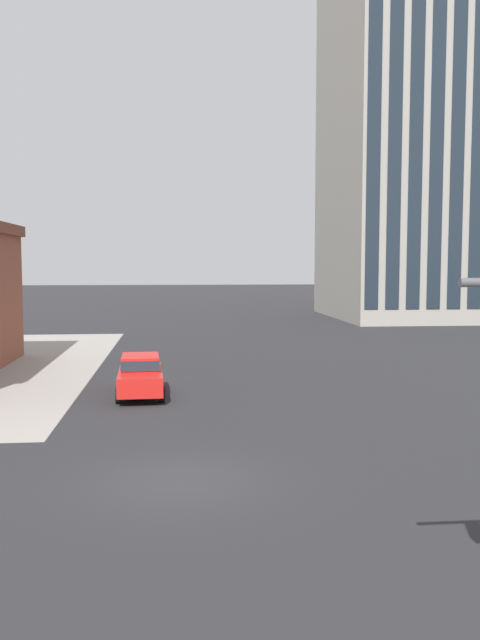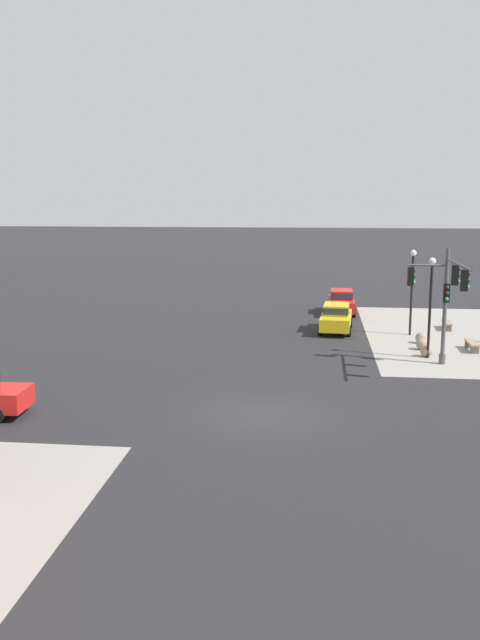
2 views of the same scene
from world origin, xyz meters
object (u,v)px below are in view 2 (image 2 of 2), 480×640
(street_lamp_mid_sidewalk, at_px, (412,282))
(street_lamp_corner_near, at_px, (431,295))
(traffic_signal_main, at_px, (445,293))
(bollard_sphere_curb_c, at_px, (421,338))
(bench_mid_block, at_px, (447,324))
(bollard_sphere_curb_a, at_px, (426,351))
(car_cross_eastbound, at_px, (336,317))
(car_main_northbound_far, at_px, (341,301))
(bollard_sphere_curb_b, at_px, (422,344))
(bench_near_signal, at_px, (472,345))

(street_lamp_mid_sidewalk, bearing_deg, street_lamp_corner_near, -178.81)
(traffic_signal_main, bearing_deg, bollard_sphere_curb_c, 1.01)
(bench_mid_block, xyz_separation_m, street_lamp_mid_sidewalk, (-2.05, 2.52, 2.89))
(traffic_signal_main, relative_size, bollard_sphere_curb_a, 9.02)
(traffic_signal_main, distance_m, car_cross_eastbound, 10.31)
(bench_mid_block, bearing_deg, car_main_northbound_far, 51.24)
(bollard_sphere_curb_a, bearing_deg, bollard_sphere_curb_c, -3.80)
(street_lamp_mid_sidewalk, bearing_deg, bollard_sphere_curb_b, -178.41)
(street_lamp_corner_near, bearing_deg, bollard_sphere_curb_b, 0.32)
(bollard_sphere_curb_c, relative_size, bench_mid_block, 0.35)
(bollard_sphere_curb_c, xyz_separation_m, bench_mid_block, (4.42, -2.22, 0.01))
(bollard_sphere_curb_c, bearing_deg, car_main_northbound_far, 23.48)
(bollard_sphere_curb_b, bearing_deg, street_lamp_mid_sidewalk, 1.59)
(bench_near_signal, relative_size, car_cross_eastbound, 0.40)
(bench_mid_block, bearing_deg, bollard_sphere_curb_a, 162.47)
(bench_near_signal, height_order, car_main_northbound_far, car_main_northbound_far)
(bollard_sphere_curb_a, height_order, bollard_sphere_curb_c, same)
(bench_mid_block, relative_size, street_lamp_mid_sidewalk, 0.36)
(traffic_signal_main, relative_size, bollard_sphere_curb_c, 9.02)
(traffic_signal_main, distance_m, bollard_sphere_curb_c, 6.67)
(bench_near_signal, xyz_separation_m, street_lamp_corner_near, (-1.99, 2.62, 2.92))
(bollard_sphere_curb_b, relative_size, car_main_northbound_far, 0.14)
(street_lamp_corner_near, bearing_deg, bollard_sphere_curb_a, 8.67)
(street_lamp_mid_sidewalk, bearing_deg, car_main_northbound_far, 28.17)
(bollard_sphere_curb_b, relative_size, bench_near_signal, 0.35)
(bench_near_signal, bearing_deg, street_lamp_corner_near, 127.21)
(traffic_signal_main, bearing_deg, bench_mid_block, -11.75)
(bollard_sphere_curb_a, xyz_separation_m, bench_near_signal, (1.74, -2.66, 0.01))
(bollard_sphere_curb_a, relative_size, car_main_northbound_far, 0.14)
(street_lamp_corner_near, height_order, car_cross_eastbound, street_lamp_corner_near)
(bollard_sphere_curb_a, height_order, bench_near_signal, bollard_sphere_curb_a)
(street_lamp_corner_near, bearing_deg, bollard_sphere_curb_c, -2.92)
(bollard_sphere_curb_a, distance_m, street_lamp_mid_sidewalk, 6.37)
(street_lamp_mid_sidewalk, height_order, car_cross_eastbound, street_lamp_mid_sidewalk)
(traffic_signal_main, bearing_deg, car_cross_eastbound, 28.74)
(bollard_sphere_curb_b, bearing_deg, car_cross_eastbound, 44.21)
(bollard_sphere_curb_a, height_order, street_lamp_mid_sidewalk, street_lamp_mid_sidewalk)
(bollard_sphere_curb_c, height_order, car_cross_eastbound, car_cross_eastbound)
(traffic_signal_main, xyz_separation_m, car_cross_eastbound, (8.72, 4.78, -2.74))
(traffic_signal_main, height_order, bollard_sphere_curb_c, traffic_signal_main)
(bollard_sphere_curb_b, xyz_separation_m, street_lamp_corner_near, (-1.89, -0.01, 2.93))
(street_lamp_corner_near, distance_m, car_main_northbound_far, 13.86)
(bench_mid_block, distance_m, street_lamp_corner_near, 8.82)
(bollard_sphere_curb_b, relative_size, street_lamp_mid_sidewalk, 0.12)
(street_lamp_mid_sidewalk, xyz_separation_m, car_main_northbound_far, (7.16, 3.83, -2.29))
(bench_near_signal, bearing_deg, car_main_northbound_far, 30.70)
(bench_near_signal, distance_m, car_cross_eastbound, 8.45)
(bench_near_signal, relative_size, street_lamp_corner_near, 0.35)
(traffic_signal_main, height_order, car_main_northbound_far, traffic_signal_main)
(bench_near_signal, height_order, street_lamp_corner_near, street_lamp_corner_near)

